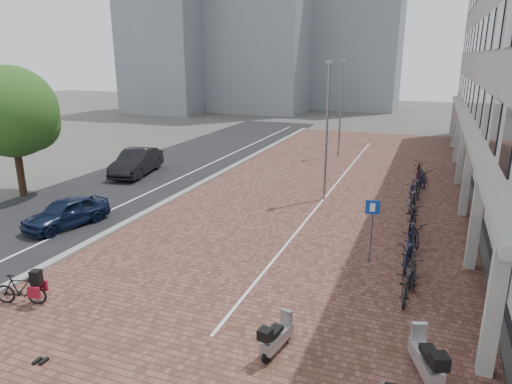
{
  "coord_description": "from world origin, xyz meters",
  "views": [
    {
      "loc": [
        7.1,
        -12.41,
        7.13
      ],
      "look_at": [
        0.0,
        6.0,
        1.3
      ],
      "focal_mm": 32.2,
      "sensor_mm": 36.0,
      "label": 1
    }
  ],
  "objects_px": {
    "car_dark": "(137,162)",
    "parking_sign": "(372,222)",
    "scooter_front": "(277,335)",
    "car_navy": "(66,212)",
    "hero_bike": "(20,289)",
    "scooter_back": "(426,358)"
  },
  "relations": [
    {
      "from": "car_dark",
      "to": "parking_sign",
      "type": "bearing_deg",
      "value": -38.14
    },
    {
      "from": "hero_bike",
      "to": "parking_sign",
      "type": "distance_m",
      "value": 11.48
    },
    {
      "from": "car_dark",
      "to": "scooter_back",
      "type": "relative_size",
      "value": 2.93
    },
    {
      "from": "scooter_front",
      "to": "parking_sign",
      "type": "xyz_separation_m",
      "value": [
        1.43,
        6.11,
        1.09
      ]
    },
    {
      "from": "car_navy",
      "to": "hero_bike",
      "type": "relative_size",
      "value": 2.28
    },
    {
      "from": "parking_sign",
      "to": "scooter_front",
      "type": "bearing_deg",
      "value": -110.44
    },
    {
      "from": "car_dark",
      "to": "scooter_front",
      "type": "relative_size",
      "value": 3.44
    },
    {
      "from": "scooter_front",
      "to": "scooter_back",
      "type": "xyz_separation_m",
      "value": [
        3.48,
        0.26,
        0.08
      ]
    },
    {
      "from": "scooter_front",
      "to": "hero_bike",
      "type": "bearing_deg",
      "value": -165.16
    },
    {
      "from": "hero_bike",
      "to": "scooter_back",
      "type": "height_order",
      "value": "scooter_back"
    },
    {
      "from": "car_navy",
      "to": "parking_sign",
      "type": "distance_m",
      "value": 12.88
    },
    {
      "from": "scooter_front",
      "to": "scooter_back",
      "type": "height_order",
      "value": "scooter_back"
    },
    {
      "from": "car_navy",
      "to": "scooter_front",
      "type": "xyz_separation_m",
      "value": [
        11.39,
        -5.16,
        -0.16
      ]
    },
    {
      "from": "car_dark",
      "to": "parking_sign",
      "type": "distance_m",
      "value": 17.36
    },
    {
      "from": "scooter_front",
      "to": "car_dark",
      "type": "bearing_deg",
      "value": 145.86
    },
    {
      "from": "car_dark",
      "to": "scooter_front",
      "type": "xyz_separation_m",
      "value": [
        13.99,
        -14.05,
        -0.32
      ]
    },
    {
      "from": "hero_bike",
      "to": "scooter_back",
      "type": "xyz_separation_m",
      "value": [
        11.35,
        0.79,
        0.07
      ]
    },
    {
      "from": "car_navy",
      "to": "scooter_front",
      "type": "height_order",
      "value": "car_navy"
    },
    {
      "from": "car_navy",
      "to": "hero_bike",
      "type": "height_order",
      "value": "car_navy"
    },
    {
      "from": "scooter_front",
      "to": "parking_sign",
      "type": "bearing_deg",
      "value": 87.82
    },
    {
      "from": "car_dark",
      "to": "hero_bike",
      "type": "distance_m",
      "value": 15.81
    },
    {
      "from": "car_navy",
      "to": "parking_sign",
      "type": "bearing_deg",
      "value": 17.84
    }
  ]
}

